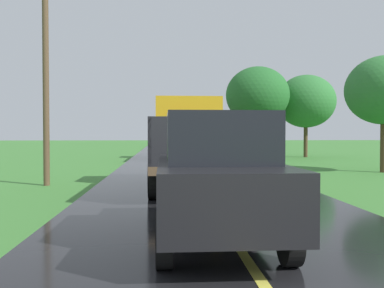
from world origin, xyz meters
name	(u,v)px	position (x,y,z in m)	size (l,w,h in m)	color
banana_truck_near	(190,141)	(-0.25, 10.48, 1.48)	(2.38, 5.82, 2.80)	#2D2D30
banana_truck_far	(176,137)	(-0.26, 25.07, 1.46)	(2.38, 5.86, 2.80)	#2D2D30
utility_pole_roadside	(46,60)	(-4.90, 11.52, 4.11)	(2.03, 0.20, 7.62)	brown
roadside_tree_near_left	(258,95)	(5.27, 25.52, 4.28)	(4.28, 4.28, 6.21)	#4C3823
roadside_tree_mid_right	(306,101)	(9.13, 27.02, 4.00)	(4.20, 4.20, 5.90)	#4C3823
roadside_tree_far_left	(384,90)	(8.54, 15.24, 3.58)	(3.33, 3.33, 5.10)	#4C3823
following_car	(215,176)	(-0.30, 3.78, 1.07)	(1.74, 4.10, 1.92)	black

